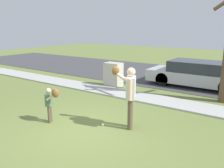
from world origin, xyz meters
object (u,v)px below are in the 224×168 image
(person_adult, at_px, (129,92))
(person_child, at_px, (51,100))
(parked_sedan_silver, at_px, (197,74))
(baseball, at_px, (103,125))
(utility_cabinet, at_px, (113,75))

(person_adult, height_order, person_child, person_adult)
(person_child, xyz_separation_m, parked_sedan_silver, (2.41, 6.91, -0.09))
(baseball, height_order, parked_sedan_silver, parked_sedan_silver)
(utility_cabinet, bearing_deg, person_child, -78.54)
(person_adult, relative_size, parked_sedan_silver, 0.38)
(person_adult, distance_m, parked_sedan_silver, 5.93)
(person_child, distance_m, utility_cabinet, 4.81)
(person_child, bearing_deg, baseball, 1.72)
(utility_cabinet, height_order, parked_sedan_silver, parked_sedan_silver)
(person_adult, relative_size, person_child, 1.58)
(person_child, relative_size, utility_cabinet, 0.96)
(baseball, xyz_separation_m, parked_sedan_silver, (1.02, 6.22, 0.58))
(person_child, relative_size, parked_sedan_silver, 0.24)
(parked_sedan_silver, bearing_deg, baseball, -99.32)
(utility_cabinet, xyz_separation_m, parked_sedan_silver, (3.37, 2.19, 0.04))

